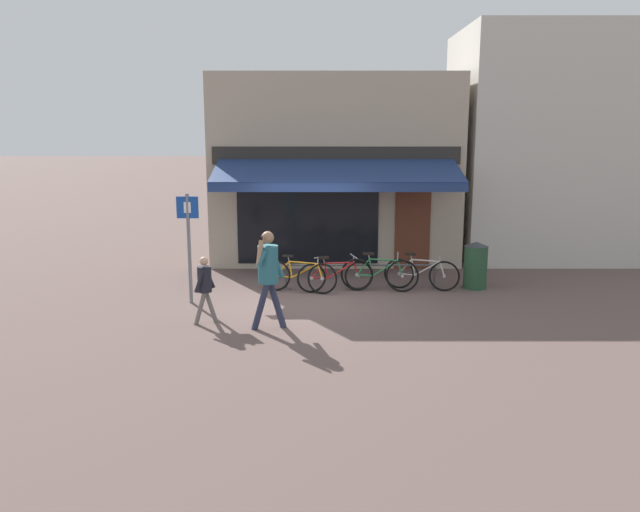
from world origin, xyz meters
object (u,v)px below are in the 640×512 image
object	(u,v)px
bicycle_red	(335,276)
bicycle_green	(380,274)
bicycle_silver	(422,274)
bicycle_orange	(299,276)
pedestrian_child	(205,283)
litter_bin	(476,265)
parking_sign	(189,236)
pedestrian_adult	(269,269)

from	to	relation	value
bicycle_red	bicycle_green	xyz separation A→B (m)	(0.98, -0.00, 0.03)
bicycle_red	bicycle_silver	xyz separation A→B (m)	(1.93, 0.14, 0.01)
bicycle_orange	pedestrian_child	xyz separation A→B (m)	(-1.64, -2.30, 0.40)
bicycle_red	bicycle_silver	world-z (taller)	bicycle_silver
bicycle_orange	pedestrian_child	bearing A→B (deg)	-109.35
bicycle_red	litter_bin	distance (m)	3.19
bicycle_silver	pedestrian_child	xyz separation A→B (m)	(-4.38, -2.50, 0.40)
litter_bin	parking_sign	bearing A→B (deg)	-168.66
bicycle_silver	bicycle_red	bearing A→B (deg)	-160.76
bicycle_red	pedestrian_adult	size ratio (longest dim) A/B	0.95
bicycle_red	litter_bin	xyz separation A→B (m)	(3.17, 0.29, 0.18)
bicycle_red	bicycle_silver	distance (m)	1.94
bicycle_orange	pedestrian_adult	xyz separation A→B (m)	(-0.45, -2.61, 0.73)
bicycle_red	bicycle_green	world-z (taller)	bicycle_green
bicycle_green	parking_sign	size ratio (longest dim) A/B	0.76
bicycle_red	parking_sign	world-z (taller)	parking_sign
bicycle_silver	pedestrian_child	distance (m)	5.05
bicycle_orange	pedestrian_child	distance (m)	2.86
bicycle_red	pedestrian_child	xyz separation A→B (m)	(-2.44, -2.36, 0.41)
bicycle_orange	pedestrian_adult	world-z (taller)	pedestrian_adult
bicycle_orange	pedestrian_adult	size ratio (longest dim) A/B	0.96
bicycle_orange	litter_bin	bearing A→B (deg)	21.15
pedestrian_child	bicycle_green	bearing A→B (deg)	-148.30
bicycle_orange	bicycle_red	size ratio (longest dim) A/B	1.01
bicycle_red	parking_sign	distance (m)	3.31
pedestrian_adult	litter_bin	xyz separation A→B (m)	(4.43, 2.95, -0.56)
bicycle_orange	bicycle_silver	size ratio (longest dim) A/B	1.05
litter_bin	bicycle_silver	bearing A→B (deg)	-173.12
bicycle_green	pedestrian_child	world-z (taller)	pedestrian_child
bicycle_green	parking_sign	bearing A→B (deg)	-159.31
bicycle_green	bicycle_silver	bearing A→B (deg)	16.02
pedestrian_adult	parking_sign	distance (m)	2.47
bicycle_orange	bicycle_silver	world-z (taller)	bicycle_orange
bicycle_orange	bicycle_silver	distance (m)	2.74
bicycle_green	parking_sign	distance (m)	4.21
pedestrian_child	bicycle_orange	bearing A→B (deg)	-128.31
bicycle_silver	pedestrian_child	bearing A→B (deg)	-135.22
bicycle_orange	litter_bin	world-z (taller)	litter_bin
pedestrian_adult	parking_sign	size ratio (longest dim) A/B	0.79
pedestrian_adult	pedestrian_child	bearing A→B (deg)	-4.55
bicycle_red	bicycle_green	bearing A→B (deg)	-13.22
bicycle_orange	parking_sign	world-z (taller)	parking_sign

